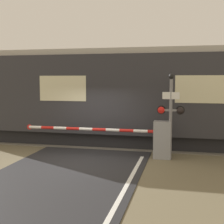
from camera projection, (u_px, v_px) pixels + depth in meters
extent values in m
plane|color=#6B6047|center=(83.00, 161.00, 10.72)|extent=(80.00, 80.00, 0.00)
cube|color=#666056|center=(107.00, 142.00, 14.01)|extent=(36.00, 3.20, 0.03)
cube|color=#595451|center=(103.00, 143.00, 13.31)|extent=(36.00, 0.08, 0.10)
cube|color=#595451|center=(111.00, 137.00, 14.71)|extent=(36.00, 0.08, 0.10)
cube|color=black|center=(199.00, 139.00, 13.09)|extent=(18.33, 2.53, 0.60)
cube|color=#2D2D33|center=(200.00, 94.00, 12.90)|extent=(19.92, 2.97, 3.20)
cube|color=#ADA89E|center=(202.00, 52.00, 12.72)|extent=(19.52, 2.73, 0.24)
cube|color=beige|center=(203.00, 89.00, 11.42)|extent=(1.99, 0.02, 1.02)
cube|color=beige|center=(63.00, 88.00, 12.64)|extent=(1.99, 0.02, 1.02)
cube|color=gray|center=(162.00, 140.00, 11.04)|extent=(0.60, 0.44, 1.33)
cylinder|color=gray|center=(162.00, 132.00, 11.01)|extent=(0.16, 0.16, 0.18)
cylinder|color=red|center=(155.00, 132.00, 11.07)|extent=(0.51, 0.11, 0.11)
cylinder|color=white|center=(141.00, 131.00, 11.19)|extent=(0.51, 0.11, 0.11)
cylinder|color=red|center=(127.00, 131.00, 11.30)|extent=(0.51, 0.11, 0.11)
cylinder|color=white|center=(113.00, 130.00, 11.41)|extent=(0.51, 0.11, 0.11)
cylinder|color=red|center=(99.00, 130.00, 11.53)|extent=(0.51, 0.11, 0.11)
cylinder|color=white|center=(86.00, 129.00, 11.64)|extent=(0.51, 0.11, 0.11)
cylinder|color=red|center=(73.00, 129.00, 11.76)|extent=(0.51, 0.11, 0.11)
cylinder|color=white|center=(60.00, 128.00, 11.87)|extent=(0.51, 0.11, 0.11)
cylinder|color=red|center=(48.00, 128.00, 11.99)|extent=(0.51, 0.11, 0.11)
cylinder|color=white|center=(36.00, 127.00, 12.10)|extent=(0.51, 0.11, 0.11)
cylinder|color=red|center=(29.00, 127.00, 12.16)|extent=(0.20, 0.02, 0.20)
cylinder|color=gray|center=(170.00, 120.00, 10.80)|extent=(0.11, 0.11, 2.81)
cube|color=gray|center=(171.00, 110.00, 10.77)|extent=(0.77, 0.07, 0.07)
sphere|color=red|center=(161.00, 110.00, 10.79)|extent=(0.24, 0.24, 0.24)
sphere|color=black|center=(180.00, 111.00, 10.65)|extent=(0.24, 0.24, 0.24)
cylinder|color=black|center=(161.00, 110.00, 10.90)|extent=(0.30, 0.06, 0.30)
cylinder|color=black|center=(180.00, 110.00, 10.75)|extent=(0.30, 0.06, 0.30)
cube|color=white|center=(171.00, 96.00, 10.68)|extent=(0.58, 0.02, 0.24)
sphere|color=black|center=(171.00, 76.00, 10.65)|extent=(0.18, 0.18, 0.18)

